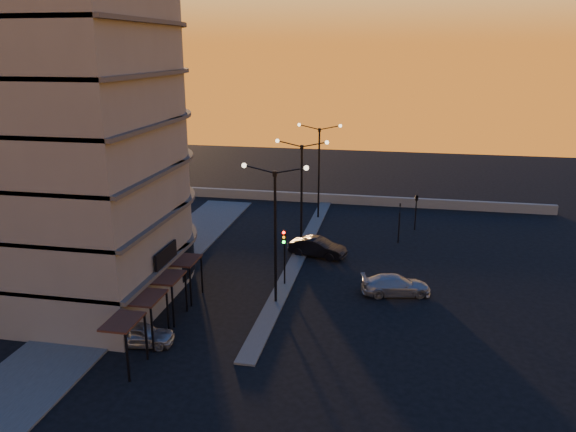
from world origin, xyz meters
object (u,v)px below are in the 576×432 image
Objects in this scene: streetlamp_mid at (302,188)px; car_hatchback at (140,334)px; car_sedan at (318,247)px; car_wagon at (396,285)px; traffic_light_main at (284,248)px.

streetlamp_mid is 18.84m from car_hatchback.
car_sedan reaches higher than car_wagon.
car_hatchback is 18.13m from car_sedan.
car_wagon is (7.92, 0.08, -2.19)m from traffic_light_main.
streetlamp_mid is 7.62m from traffic_light_main.
traffic_light_main is 12.01m from car_hatchback.
streetlamp_mid is 1.99× the size of car_wagon.
streetlamp_mid is at bearing -29.13° from car_hatchback.
car_hatchback is 0.85× the size of car_sedan.
car_hatchback is (-6.50, -9.86, -2.22)m from traffic_light_main.
car_hatchback is (-6.50, -16.99, -4.92)m from streetlamp_mid.
car_sedan is (1.50, 6.42, -2.12)m from traffic_light_main.
car_sedan is at bearing -34.37° from car_hatchback.
car_wagon is at bearing -121.22° from car_sedan.
car_hatchback is at bearing 112.12° from car_wagon.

